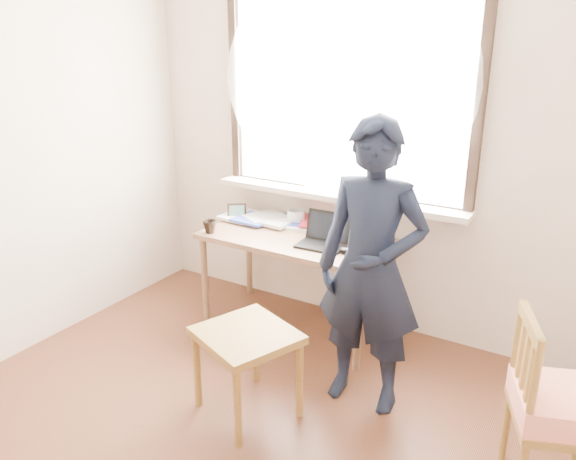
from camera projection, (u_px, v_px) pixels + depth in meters
The scene contains 13 objects.
room_shell at pixel (187, 131), 2.17m from camera, with size 3.52×4.02×2.61m.
desk at pixel (297, 246), 3.83m from camera, with size 1.28×0.64×0.69m.
laptop at pixel (324, 237), 3.65m from camera, with size 0.31×0.26×0.21m.
mug_white at pixel (296, 217), 4.04m from camera, with size 0.13×0.13×0.10m, color white.
mug_dark at pixel (210, 227), 3.86m from camera, with size 0.10×0.10×0.09m, color black.
mouse at pixel (347, 250), 3.51m from camera, with size 0.10×0.07×0.04m, color black.
desk_clutter at pixel (272, 222), 4.02m from camera, with size 0.80×0.49×0.05m.
book_a at pixel (264, 215), 4.20m from camera, with size 0.21×0.28×0.03m, color white.
book_b at pixel (359, 233), 3.85m from camera, with size 0.19×0.26×0.02m, color white.
picture_frame at pixel (237, 212), 4.15m from camera, with size 0.12×0.09×0.11m.
work_chair at pixel (247, 345), 3.00m from camera, with size 0.62×0.61×0.49m.
side_chair at pixel (557, 406), 2.45m from camera, with size 0.50×0.51×0.87m.
person at pixel (371, 269), 2.98m from camera, with size 0.59×0.39×1.62m, color black.
Camera 1 is at (1.44, -1.46, 2.00)m, focal length 35.00 mm.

